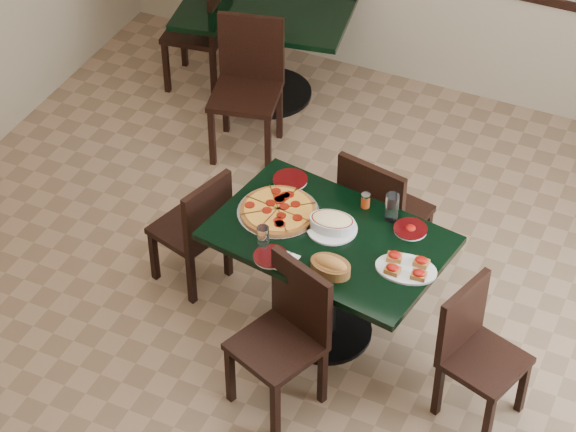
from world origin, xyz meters
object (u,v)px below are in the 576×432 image
at_px(chair_left, 197,226).
at_px(back_chair_near, 248,78).
at_px(chair_far, 379,212).
at_px(lasagna_casserole, 332,223).
at_px(chair_right, 475,347).
at_px(pepperoni_pizza, 278,211).
at_px(main_table, 328,260).
at_px(back_table, 267,34).
at_px(chair_near, 287,330).
at_px(bread_basket, 331,266).
at_px(bruschetta_platter, 406,267).
at_px(back_chair_left, 207,24).

height_order(chair_left, back_chair_near, back_chair_near).
distance_m(chair_far, chair_left, 1.07).
bearing_deg(lasagna_casserole, chair_right, -21.22).
height_order(back_chair_near, pepperoni_pizza, back_chair_near).
distance_m(main_table, back_table, 2.45).
distance_m(chair_near, pepperoni_pizza, 0.70).
relative_size(lasagna_casserole, bread_basket, 1.17).
bearing_deg(chair_left, bruschetta_platter, 99.35).
xyz_separation_m(chair_near, back_chair_near, (-1.20, 1.96, 0.05)).
bearing_deg(lasagna_casserole, chair_near, -98.37).
xyz_separation_m(pepperoni_pizza, lasagna_casserole, (0.32, 0.00, 0.03)).
height_order(chair_near, back_chair_left, back_chair_left).
height_order(back_table, back_chair_left, back_chair_left).
relative_size(back_chair_near, bruschetta_platter, 2.74).
bearing_deg(chair_far, pepperoni_pizza, 61.13).
bearing_deg(back_chair_left, chair_near, 27.28).
height_order(back_table, bread_basket, bread_basket).
bearing_deg(back_table, bread_basket, -67.38).
bearing_deg(chair_far, back_chair_left, -26.36).
xyz_separation_m(chair_near, lasagna_casserole, (0.01, 0.56, 0.31)).
relative_size(lasagna_casserole, bruschetta_platter, 0.79).
xyz_separation_m(back_chair_left, pepperoni_pizza, (1.48, -1.94, 0.25)).
xyz_separation_m(chair_far, chair_near, (-0.10, -1.06, -0.03)).
bearing_deg(chair_near, main_table, 109.23).
xyz_separation_m(main_table, bruschetta_platter, (0.47, -0.08, 0.21)).
bearing_deg(lasagna_casserole, chair_left, 171.42).
height_order(main_table, chair_far, chair_far).
distance_m(chair_left, bruschetta_platter, 1.38).
relative_size(main_table, bread_basket, 5.75).
bearing_deg(bruschetta_platter, back_table, 124.70).
bearing_deg(bread_basket, pepperoni_pizza, 150.81).
bearing_deg(pepperoni_pizza, bruschetta_platter, -9.56).
relative_size(chair_right, bread_basket, 3.46).
height_order(back_chair_left, bread_basket, back_chair_left).
distance_m(back_table, chair_far, 2.07).
relative_size(chair_near, lasagna_casserole, 3.17).
bearing_deg(chair_right, back_chair_near, 70.11).
height_order(back_table, back_chair_near, back_chair_near).
xyz_separation_m(chair_left, bread_basket, (0.98, -0.33, 0.35)).
bearing_deg(back_chair_near, bruschetta_platter, -55.91).
height_order(main_table, back_chair_near, back_chair_near).
height_order(main_table, back_chair_left, back_chair_left).
bearing_deg(back_table, chair_far, -55.99).
bearing_deg(chair_far, bread_basket, 103.02).
relative_size(chair_far, bruschetta_platter, 2.66).
bearing_deg(chair_near, chair_left, 166.76).
height_order(chair_left, bruschetta_platter, bruschetta_platter).
bearing_deg(back_table, bruschetta_platter, -59.34).
bearing_deg(main_table, bread_basket, -56.34).
bearing_deg(back_table, chair_right, -54.43).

